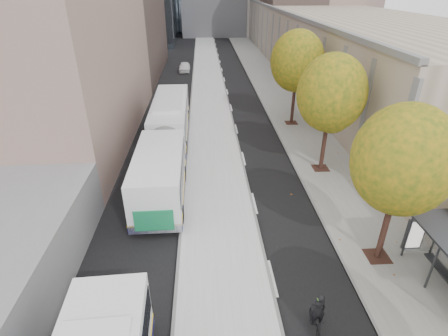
{
  "coord_description": "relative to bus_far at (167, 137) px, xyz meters",
  "views": [
    {
      "loc": [
        -4.52,
        0.68,
        11.75
      ],
      "look_at": [
        -3.49,
        17.91,
        2.5
      ],
      "focal_mm": 28.0,
      "sensor_mm": 36.0,
      "label": 1
    }
  ],
  "objects": [
    {
      "name": "bus_platform",
      "position": [
        3.41,
        10.61,
        -1.63
      ],
      "size": [
        4.25,
        150.0,
        0.15
      ],
      "primitive_type": "cube",
      "color": "#BDBDBD",
      "rests_on": "ground"
    },
    {
      "name": "sidewalk",
      "position": [
        11.41,
        10.61,
        -1.67
      ],
      "size": [
        4.75,
        150.0,
        0.08
      ],
      "primitive_type": "cube",
      "color": "gray",
      "rests_on": "ground"
    },
    {
      "name": "building_tan",
      "position": [
        22.78,
        39.61,
        2.29
      ],
      "size": [
        18.0,
        92.0,
        8.0
      ],
      "primitive_type": "cube",
      "color": "gray",
      "rests_on": "ground"
    },
    {
      "name": "tree_c",
      "position": [
        10.88,
        -11.39,
        3.54
      ],
      "size": [
        4.2,
        4.2,
        7.28
      ],
      "color": "black",
      "rests_on": "sidewalk"
    },
    {
      "name": "tree_d",
      "position": [
        10.88,
        -2.39,
        3.76
      ],
      "size": [
        4.4,
        4.4,
        7.6
      ],
      "color": "black",
      "rests_on": "sidewalk"
    },
    {
      "name": "tree_e",
      "position": [
        10.88,
        6.61,
        3.98
      ],
      "size": [
        4.6,
        4.6,
        7.92
      ],
      "color": "black",
      "rests_on": "sidewalk"
    },
    {
      "name": "bus_far",
      "position": [
        0.0,
        0.0,
        0.0
      ],
      "size": [
        2.97,
        18.8,
        3.13
      ],
      "rotation": [
        0.0,
        0.0,
        0.01
      ],
      "color": "white",
      "rests_on": "ground"
    },
    {
      "name": "cyclist",
      "position": [
        6.72,
        -15.14,
        -0.99
      ],
      "size": [
        0.56,
        1.52,
        1.94
      ],
      "rotation": [
        0.0,
        0.0,
        -0.0
      ],
      "color": "black",
      "rests_on": "ground"
    },
    {
      "name": "distant_car",
      "position": [
        0.08,
        28.69,
        -1.06
      ],
      "size": [
        1.57,
        3.85,
        1.31
      ],
      "primitive_type": "imported",
      "rotation": [
        0.0,
        0.0,
        -0.01
      ],
      "color": "white",
      "rests_on": "ground"
    }
  ]
}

